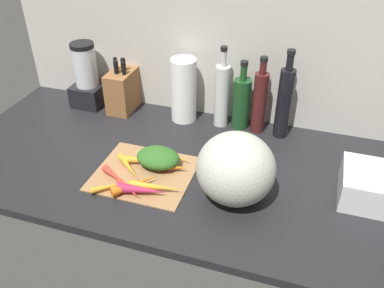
% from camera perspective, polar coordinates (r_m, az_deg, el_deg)
% --- Properties ---
extents(ground_plane, '(1.70, 0.80, 0.03)m').
position_cam_1_polar(ground_plane, '(1.48, -1.52, -3.00)').
color(ground_plane, black).
extents(wall_back, '(1.70, 0.03, 0.60)m').
position_cam_1_polar(wall_back, '(1.65, 2.85, 13.65)').
color(wall_back, '#BCB7AD').
rests_on(wall_back, ground_plane).
extents(cutting_board, '(0.33, 0.29, 0.01)m').
position_cam_1_polar(cutting_board, '(1.42, -6.68, -4.04)').
color(cutting_board, '#997047').
rests_on(cutting_board, ground_plane).
extents(carrot_0, '(0.18, 0.06, 0.03)m').
position_cam_1_polar(carrot_0, '(1.33, -5.00, -6.00)').
color(carrot_0, orange).
rests_on(carrot_0, cutting_board).
extents(carrot_1, '(0.11, 0.08, 0.03)m').
position_cam_1_polar(carrot_1, '(1.40, -10.80, -4.33)').
color(carrot_1, red).
rests_on(carrot_1, cutting_board).
extents(carrot_2, '(0.10, 0.05, 0.03)m').
position_cam_1_polar(carrot_2, '(1.40, -2.68, -3.26)').
color(carrot_2, orange).
rests_on(carrot_2, cutting_board).
extents(carrot_3, '(0.16, 0.06, 0.04)m').
position_cam_1_polar(carrot_3, '(1.32, -7.00, -6.39)').
color(carrot_3, '#B2264C').
rests_on(carrot_3, cutting_board).
extents(carrot_4, '(0.15, 0.10, 0.03)m').
position_cam_1_polar(carrot_4, '(1.44, -4.85, -2.49)').
color(carrot_4, '#B2264C').
rests_on(carrot_4, cutting_board).
extents(carrot_5, '(0.11, 0.10, 0.02)m').
position_cam_1_polar(carrot_5, '(1.36, -11.36, -5.80)').
color(carrot_5, orange).
rests_on(carrot_5, cutting_board).
extents(carrot_6, '(0.17, 0.06, 0.03)m').
position_cam_1_polar(carrot_6, '(1.45, -6.54, -2.29)').
color(carrot_6, orange).
rests_on(carrot_6, cutting_board).
extents(carrot_7, '(0.13, 0.14, 0.03)m').
position_cam_1_polar(carrot_7, '(1.34, -7.99, -5.55)').
color(carrot_7, orange).
rests_on(carrot_7, cutting_board).
extents(carrot_8, '(0.11, 0.07, 0.02)m').
position_cam_1_polar(carrot_8, '(1.34, -8.79, -6.26)').
color(carrot_8, red).
rests_on(carrot_8, cutting_board).
extents(carrot_9, '(0.13, 0.12, 0.02)m').
position_cam_1_polar(carrot_9, '(1.43, -8.80, -3.20)').
color(carrot_9, orange).
rests_on(carrot_9, cutting_board).
extents(carrot_10, '(0.12, 0.02, 0.02)m').
position_cam_1_polar(carrot_10, '(1.46, -2.35, -1.95)').
color(carrot_10, orange).
rests_on(carrot_10, cutting_board).
extents(carrot_greens_pile, '(0.15, 0.12, 0.06)m').
position_cam_1_polar(carrot_greens_pile, '(1.42, -4.76, -1.92)').
color(carrot_greens_pile, '#2D6023').
rests_on(carrot_greens_pile, cutting_board).
extents(winter_squash, '(0.24, 0.24, 0.23)m').
position_cam_1_polar(winter_squash, '(1.25, 6.13, -3.46)').
color(winter_squash, '#B2B7A8').
rests_on(winter_squash, ground_plane).
extents(knife_block, '(0.10, 0.16, 0.23)m').
position_cam_1_polar(knife_block, '(1.78, -9.63, 7.45)').
color(knife_block, brown).
rests_on(knife_block, ground_plane).
extents(blender_appliance, '(0.13, 0.13, 0.28)m').
position_cam_1_polar(blender_appliance, '(1.84, -14.45, 8.78)').
color(blender_appliance, black).
rests_on(blender_appliance, ground_plane).
extents(paper_towel_roll, '(0.10, 0.10, 0.26)m').
position_cam_1_polar(paper_towel_roll, '(1.66, -1.17, 7.52)').
color(paper_towel_roll, white).
rests_on(paper_towel_roll, ground_plane).
extents(bottle_0, '(0.06, 0.06, 0.33)m').
position_cam_1_polar(bottle_0, '(1.62, 4.19, 6.90)').
color(bottle_0, silver).
rests_on(bottle_0, ground_plane).
extents(bottle_1, '(0.07, 0.07, 0.28)m').
position_cam_1_polar(bottle_1, '(1.63, 6.91, 5.82)').
color(bottle_1, '#19421E').
rests_on(bottle_1, ground_plane).
extents(bottle_2, '(0.05, 0.05, 0.31)m').
position_cam_1_polar(bottle_2, '(1.60, 9.42, 5.93)').
color(bottle_2, '#471919').
rests_on(bottle_2, ground_plane).
extents(bottle_3, '(0.06, 0.06, 0.35)m').
position_cam_1_polar(bottle_3, '(1.58, 12.76, 5.80)').
color(bottle_3, black).
rests_on(bottle_3, ground_plane).
extents(dish_rack, '(0.24, 0.19, 0.10)m').
position_cam_1_polar(dish_rack, '(1.40, 24.89, -5.61)').
color(dish_rack, silver).
rests_on(dish_rack, ground_plane).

